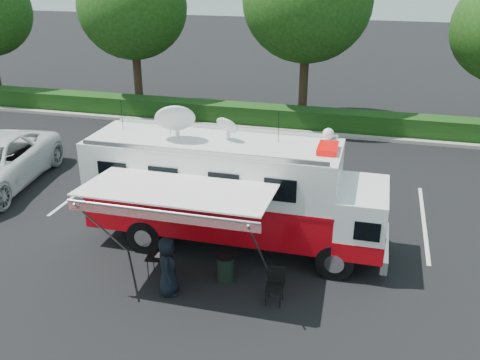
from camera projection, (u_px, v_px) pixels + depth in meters
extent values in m
plane|color=black|center=(236.00, 245.00, 15.90)|extent=(120.00, 120.00, 0.00)
cube|color=#9E998E|center=(381.00, 139.00, 24.72)|extent=(60.00, 0.35, 0.15)
cube|color=black|center=(382.00, 124.00, 25.35)|extent=(60.00, 1.20, 1.00)
cylinder|color=black|center=(137.00, 70.00, 28.70)|extent=(0.44, 0.44, 4.40)
ellipsoid|color=#14380F|center=(132.00, 7.00, 27.43)|extent=(5.63, 5.63, 5.35)
cylinder|color=black|center=(304.00, 75.00, 26.52)|extent=(0.44, 0.44, 4.80)
ellipsoid|color=#14380F|center=(307.00, 0.00, 25.13)|extent=(6.14, 6.14, 5.84)
cube|color=silver|center=(90.00, 184.00, 20.08)|extent=(0.12, 5.50, 0.01)
cube|color=silver|center=(244.00, 201.00, 18.68)|extent=(0.12, 5.50, 0.01)
cube|color=silver|center=(424.00, 221.00, 17.28)|extent=(0.12, 5.50, 0.01)
cube|color=black|center=(236.00, 230.00, 15.70)|extent=(8.02, 1.31, 0.28)
cylinder|color=black|center=(335.00, 261.00, 14.09)|extent=(1.03, 0.30, 1.03)
cylinder|color=black|center=(341.00, 226.00, 15.91)|extent=(1.03, 0.30, 1.03)
cylinder|color=black|center=(145.00, 236.00, 15.35)|extent=(1.03, 0.30, 1.03)
cylinder|color=black|center=(171.00, 206.00, 17.18)|extent=(1.03, 0.30, 1.03)
cube|color=silver|center=(384.00, 247.00, 14.69)|extent=(0.19, 2.33, 0.37)
cube|color=white|center=(361.00, 215.00, 14.50)|extent=(1.31, 2.33, 1.59)
cube|color=#B4070F|center=(360.00, 233.00, 14.72)|extent=(1.32, 2.35, 0.51)
cube|color=black|center=(386.00, 209.00, 14.25)|extent=(0.11, 2.03, 0.65)
cube|color=#B4070F|center=(214.00, 206.00, 15.57)|extent=(7.09, 2.33, 1.12)
cube|color=#B4070F|center=(214.00, 188.00, 15.36)|extent=(7.11, 2.35, 0.09)
cube|color=white|center=(213.00, 166.00, 15.08)|extent=(7.09, 2.33, 1.31)
cube|color=silver|center=(213.00, 143.00, 14.81)|extent=(7.09, 2.33, 0.07)
cube|color=#CC0505|center=(328.00, 148.00, 14.02)|extent=(0.51, 0.89, 0.15)
sphere|color=white|center=(328.00, 134.00, 14.83)|extent=(0.32, 0.32, 0.32)
ellipsoid|color=silver|center=(175.00, 118.00, 14.67)|extent=(1.12, 1.12, 0.34)
ellipsoid|color=silver|center=(227.00, 125.00, 14.70)|extent=(0.65, 0.65, 0.19)
cylinder|color=black|center=(122.00, 115.00, 15.63)|extent=(0.02, 0.02, 0.93)
cylinder|color=black|center=(170.00, 119.00, 15.28)|extent=(0.02, 0.02, 0.93)
cylinder|color=black|center=(279.00, 127.00, 14.54)|extent=(0.02, 0.02, 0.93)
cube|color=white|center=(178.00, 190.00, 13.00)|extent=(4.66, 2.24, 0.20)
cube|color=red|center=(161.00, 215.00, 12.09)|extent=(4.66, 0.04, 0.26)
cylinder|color=#B2B2B7|center=(160.00, 211.00, 12.03)|extent=(4.66, 0.07, 0.07)
cylinder|color=#B2B2B7|center=(104.00, 230.00, 13.96)|extent=(0.05, 2.43, 2.69)
cylinder|color=#B2B2B7|center=(260.00, 251.00, 12.99)|extent=(0.05, 2.43, 2.69)
imported|color=black|center=(169.00, 293.00, 13.66)|extent=(0.70, 0.89, 1.59)
cube|color=black|center=(161.00, 257.00, 14.11)|extent=(0.80, 0.61, 0.03)
cylinder|color=black|center=(148.00, 269.00, 14.13)|extent=(0.02, 0.02, 0.61)
cylinder|color=black|center=(154.00, 262.00, 14.47)|extent=(0.02, 0.02, 0.61)
cylinder|color=black|center=(169.00, 272.00, 13.99)|extent=(0.02, 0.02, 0.61)
cylinder|color=black|center=(175.00, 265.00, 14.33)|extent=(0.02, 0.02, 0.61)
cube|color=silver|center=(160.00, 255.00, 14.16)|extent=(0.19, 0.26, 0.01)
cube|color=black|center=(274.00, 288.00, 13.10)|extent=(0.47, 0.47, 0.04)
cube|color=black|center=(276.00, 275.00, 13.20)|extent=(0.44, 0.07, 0.49)
cylinder|color=black|center=(266.00, 299.00, 13.07)|extent=(0.02, 0.02, 0.44)
cylinder|color=black|center=(269.00, 290.00, 13.38)|extent=(0.02, 0.02, 0.44)
cylinder|color=black|center=(280.00, 301.00, 12.98)|extent=(0.02, 0.02, 0.44)
cylinder|color=black|center=(283.00, 292.00, 13.30)|extent=(0.02, 0.02, 0.44)
cylinder|color=black|center=(226.00, 268.00, 14.09)|extent=(0.45, 0.45, 0.69)
cylinder|color=black|center=(225.00, 256.00, 13.94)|extent=(0.48, 0.48, 0.04)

